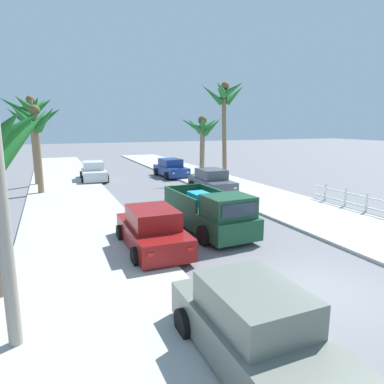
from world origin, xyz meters
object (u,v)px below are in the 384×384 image
(car_left_near, at_px, (94,172))
(palm_tree_right_mid, at_px, (30,110))
(palm_tree_left_fore, at_px, (202,129))
(palm_tree_left_back, at_px, (35,122))
(pickup_truck, at_px, (210,213))
(car_left_mid, at_px, (212,182))
(car_right_mid, at_px, (171,168))
(car_right_near, at_px, (152,230))
(car_left_far, at_px, (255,329))
(palm_tree_left_mid, at_px, (224,100))

(car_left_near, distance_m, palm_tree_right_mid, 6.34)
(palm_tree_left_fore, distance_m, palm_tree_left_back, 13.96)
(pickup_truck, bearing_deg, palm_tree_right_mid, 115.40)
(pickup_truck, distance_m, car_left_mid, 8.54)
(palm_tree_right_mid, bearing_deg, car_right_mid, 2.62)
(pickup_truck, xyz_separation_m, car_left_near, (-2.78, 15.60, -0.08))
(car_left_mid, distance_m, palm_tree_right_mid, 13.70)
(car_right_mid, relative_size, palm_tree_right_mid, 0.67)
(car_right_mid, bearing_deg, palm_tree_right_mid, -177.38)
(palm_tree_left_fore, bearing_deg, palm_tree_right_mid, -176.64)
(palm_tree_right_mid, bearing_deg, palm_tree_left_fore, 3.36)
(pickup_truck, height_order, car_right_near, pickup_truck)
(car_left_far, height_order, palm_tree_right_mid, palm_tree_right_mid)
(car_left_near, relative_size, palm_tree_right_mid, 0.67)
(pickup_truck, xyz_separation_m, palm_tree_left_mid, (6.81, 11.77, 5.46))
(palm_tree_left_back, bearing_deg, car_left_mid, -19.45)
(car_left_near, xyz_separation_m, palm_tree_left_fore, (9.46, -0.08, 3.34))
(car_left_near, distance_m, palm_tree_left_mid, 11.72)
(car_right_near, height_order, palm_tree_left_fore, palm_tree_left_fore)
(car_left_near, height_order, car_right_near, same)
(pickup_truck, xyz_separation_m, palm_tree_right_mid, (-6.99, 14.72, 4.59))
(car_left_near, distance_m, car_left_far, 23.20)
(palm_tree_left_fore, bearing_deg, car_left_mid, -110.18)
(car_left_far, distance_m, palm_tree_left_fore, 25.18)
(car_left_mid, bearing_deg, palm_tree_right_mid, 146.73)
(car_right_mid, distance_m, palm_tree_right_mid, 11.57)
(car_left_mid, relative_size, car_right_mid, 0.99)
(pickup_truck, height_order, car_left_near, pickup_truck)
(car_left_near, height_order, palm_tree_left_back, palm_tree_left_back)
(car_right_near, height_order, car_right_mid, same)
(pickup_truck, relative_size, palm_tree_left_fore, 1.03)
(pickup_truck, relative_size, car_right_mid, 1.23)
(car_left_mid, bearing_deg, car_right_mid, 91.53)
(car_left_far, xyz_separation_m, palm_tree_left_fore, (9.42, 23.12, 3.34))
(car_left_near, bearing_deg, car_left_far, -89.88)
(palm_tree_left_fore, distance_m, palm_tree_right_mid, 13.76)
(car_left_mid, bearing_deg, palm_tree_left_fore, 69.82)
(palm_tree_left_fore, height_order, palm_tree_left_mid, palm_tree_left_mid)
(car_right_mid, xyz_separation_m, palm_tree_left_back, (-10.21, -3.88, 3.82))
(car_left_mid, relative_size, palm_tree_left_back, 0.76)
(car_left_mid, height_order, palm_tree_left_back, palm_tree_left_back)
(car_left_far, relative_size, palm_tree_left_back, 0.76)
(car_left_near, bearing_deg, palm_tree_left_fore, -0.49)
(car_left_far, relative_size, palm_tree_right_mid, 0.66)
(car_left_far, bearing_deg, palm_tree_left_fore, 67.84)
(car_left_far, bearing_deg, palm_tree_right_mid, 100.79)
(car_left_mid, relative_size, car_left_far, 1.00)
(car_right_near, relative_size, car_left_mid, 1.00)
(car_right_mid, height_order, palm_tree_right_mid, palm_tree_right_mid)
(car_right_mid, relative_size, palm_tree_left_fore, 0.83)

